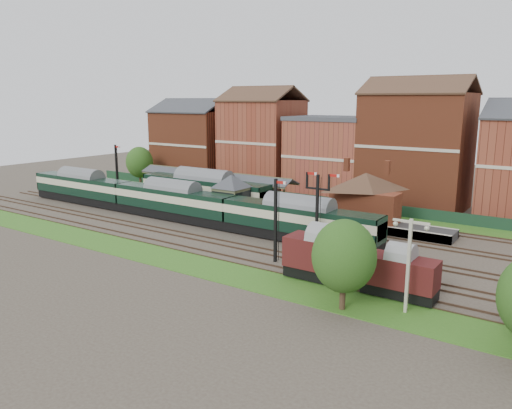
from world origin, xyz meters
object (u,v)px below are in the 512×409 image
Objects in this scene: goods_van_a at (323,256)px; dmu_train at (173,201)px; platform_railcar at (204,191)px; semaphore_bracket at (317,208)px; signal_box at (231,197)px.

dmu_train is at bearing 160.85° from goods_van_a.
dmu_train is at bearing -87.43° from platform_railcar.
semaphore_bracket is at bearing -22.05° from platform_railcar.
signal_box is 7.90m from platform_railcar.
semaphore_bracket is 24.05m from platform_railcar.
semaphore_bracket is 8.00m from goods_van_a.
dmu_train is 8.63× the size of goods_van_a.
dmu_train reaches higher than goods_van_a.
semaphore_bracket is (15.04, -5.75, 1.44)m from signal_box.
platform_railcar is at bearing 155.67° from signal_box.
dmu_train is (-6.89, -3.25, -0.70)m from signal_box.
semaphore_bracket is 22.18m from dmu_train.
goods_van_a is at bearing -19.15° from dmu_train.
signal_box is at bearing 147.22° from goods_van_a.
signal_box is 0.29× the size of platform_railcar.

